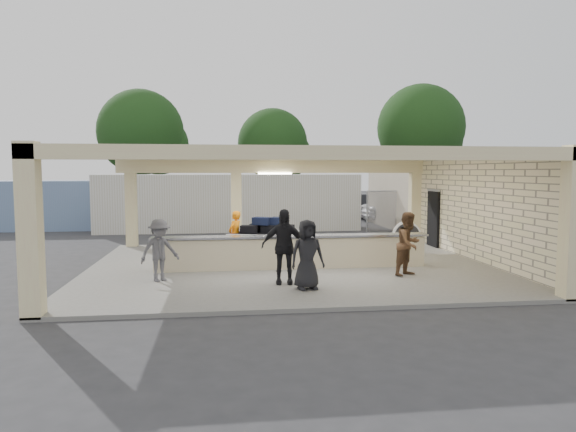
{
  "coord_description": "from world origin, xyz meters",
  "views": [
    {
      "loc": [
        -2.01,
        -15.41,
        2.97
      ],
      "look_at": [
        0.07,
        1.0,
        1.52
      ],
      "focal_mm": 32.0,
      "sensor_mm": 36.0,
      "label": 1
    }
  ],
  "objects": [
    {
      "name": "passenger_d",
      "position": [
        0.0,
        -3.25,
        0.95
      ],
      "size": [
        0.88,
        0.48,
        1.7
      ],
      "primitive_type": "imported",
      "rotation": [
        0.0,
        0.0,
        0.17
      ],
      "color": "black",
      "rests_on": "pavilion"
    },
    {
      "name": "tree_left",
      "position": [
        -7.68,
        24.16,
        5.59
      ],
      "size": [
        6.6,
        6.3,
        9.0
      ],
      "color": "#382619",
      "rests_on": "ground"
    },
    {
      "name": "baggage_counter",
      "position": [
        0.0,
        -0.5,
        0.59
      ],
      "size": [
        8.2,
        0.58,
        0.98
      ],
      "color": "beige",
      "rests_on": "pavilion"
    },
    {
      "name": "tree_mid",
      "position": [
        2.32,
        26.16,
        4.96
      ],
      "size": [
        6.0,
        5.6,
        8.0
      ],
      "color": "#382619",
      "rests_on": "ground"
    },
    {
      "name": "car_dark",
      "position": [
        7.2,
        15.61,
        0.77
      ],
      "size": [
        4.58,
        4.17,
        1.53
      ],
      "primitive_type": "imported",
      "rotation": [
        0.0,
        0.0,
        0.88
      ],
      "color": "black",
      "rests_on": "ground"
    },
    {
      "name": "car_white_b",
      "position": [
        13.73,
        14.23,
        0.72
      ],
      "size": [
        4.76,
        2.27,
        1.45
      ],
      "primitive_type": "imported",
      "rotation": [
        0.0,
        0.0,
        1.7
      ],
      "color": "white",
      "rests_on": "ground"
    },
    {
      "name": "fence",
      "position": [
        11.0,
        9.0,
        1.05
      ],
      "size": [
        12.06,
        0.06,
        2.03
      ],
      "color": "gray",
      "rests_on": "ground"
    },
    {
      "name": "passenger_a",
      "position": [
        3.04,
        -1.98,
        0.98
      ],
      "size": [
        0.91,
        0.79,
        1.75
      ],
      "primitive_type": "imported",
      "rotation": [
        0.0,
        0.0,
        0.61
      ],
      "color": "brown",
      "rests_on": "pavilion"
    },
    {
      "name": "car_white_a",
      "position": [
        8.51,
        13.84,
        0.68
      ],
      "size": [
        5.1,
        3.15,
        1.36
      ],
      "primitive_type": "imported",
      "rotation": [
        0.0,
        0.0,
        1.77
      ],
      "color": "white",
      "rests_on": "ground"
    },
    {
      "name": "luggage_cart",
      "position": [
        -0.62,
        1.1,
        0.84
      ],
      "size": [
        2.68,
        2.09,
        1.38
      ],
      "rotation": [
        0.0,
        0.0,
        -0.3
      ],
      "color": "white",
      "rests_on": "pavilion"
    },
    {
      "name": "baggage_handler",
      "position": [
        -1.64,
        1.18,
        0.9
      ],
      "size": [
        0.59,
        0.66,
        1.59
      ],
      "primitive_type": "imported",
      "rotation": [
        0.0,
        0.0,
        4.1
      ],
      "color": "orange",
      "rests_on": "pavilion"
    },
    {
      "name": "adjacent_building",
      "position": [
        9.5,
        10.0,
        1.6
      ],
      "size": [
        6.0,
        8.0,
        3.2
      ],
      "primitive_type": "cube",
      "color": "#BCAE95",
      "rests_on": "ground"
    },
    {
      "name": "drum_fan",
      "position": [
        4.47,
        2.06,
        0.68
      ],
      "size": [
        1.03,
        0.57,
        1.09
      ],
      "rotation": [
        0.0,
        0.0,
        -0.24
      ],
      "color": "white",
      "rests_on": "pavilion"
    },
    {
      "name": "tree_right",
      "position": [
        14.32,
        25.16,
        6.21
      ],
      "size": [
        7.2,
        7.0,
        10.0
      ],
      "color": "#382619",
      "rests_on": "ground"
    },
    {
      "name": "container_white",
      "position": [
        -1.67,
        10.62,
        1.4
      ],
      "size": [
        12.99,
        2.86,
        2.8
      ],
      "primitive_type": "cube",
      "rotation": [
        0.0,
        0.0,
        0.02
      ],
      "color": "silver",
      "rests_on": "ground"
    },
    {
      "name": "passenger_b",
      "position": [
        -0.5,
        -2.57,
        1.06
      ],
      "size": [
        1.16,
        0.52,
        1.92
      ],
      "primitive_type": "imported",
      "rotation": [
        0.0,
        0.0,
        -0.1
      ],
      "color": "black",
      "rests_on": "pavilion"
    },
    {
      "name": "pavilion",
      "position": [
        0.21,
        0.66,
        1.35
      ],
      "size": [
        12.01,
        10.0,
        3.55
      ],
      "color": "slate",
      "rests_on": "ground"
    },
    {
      "name": "passenger_c",
      "position": [
        -3.67,
        -1.87,
        0.91
      ],
      "size": [
        1.09,
        0.85,
        1.63
      ],
      "primitive_type": "imported",
      "rotation": [
        0.0,
        0.0,
        0.53
      ],
      "color": "#535257",
      "rests_on": "pavilion"
    },
    {
      "name": "ground",
      "position": [
        0.0,
        0.0,
        0.0
      ],
      "size": [
        120.0,
        120.0,
        0.0
      ],
      "primitive_type": "plane",
      "color": "#2D2D30",
      "rests_on": "ground"
    },
    {
      "name": "container_blue",
      "position": [
        -11.46,
        12.04,
        1.24
      ],
      "size": [
        9.56,
        2.32,
        2.48
      ],
      "primitive_type": "cube",
      "rotation": [
        0.0,
        0.0,
        -0.0
      ],
      "color": "#667DA4",
      "rests_on": "ground"
    }
  ]
}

